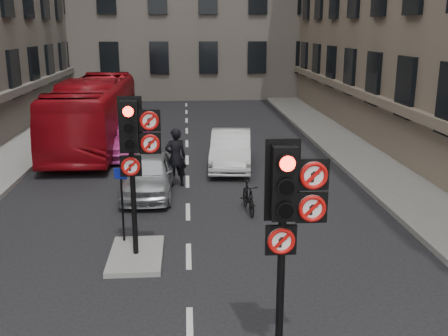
{
  "coord_description": "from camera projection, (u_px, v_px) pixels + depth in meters",
  "views": [
    {
      "loc": [
        0.02,
        -6.17,
        5.15
      ],
      "look_at": [
        0.69,
        3.16,
        2.6
      ],
      "focal_mm": 42.0,
      "sensor_mm": 36.0,
      "label": 1
    }
  ],
  "objects": [
    {
      "name": "info_sign",
      "position": [
        122.0,
        195.0,
        12.35
      ],
      "size": [
        0.31,
        0.13,
        1.82
      ],
      "rotation": [
        0.0,
        0.0,
        -0.3
      ],
      "color": "black",
      "rests_on": "centre_island"
    },
    {
      "name": "car_pink",
      "position": [
        122.0,
        136.0,
        21.75
      ],
      "size": [
        2.38,
        5.0,
        1.41
      ],
      "primitive_type": "imported",
      "rotation": [
        0.0,
        0.0,
        -0.09
      ],
      "color": "#E342A8",
      "rests_on": "ground"
    },
    {
      "name": "signal_near",
      "position": [
        289.0,
        207.0,
        7.66
      ],
      "size": [
        0.91,
        0.4,
        3.58
      ],
      "color": "black",
      "rests_on": "ground"
    },
    {
      "name": "car_white",
      "position": [
        231.0,
        149.0,
        19.56
      ],
      "size": [
        1.87,
        4.27,
        1.37
      ],
      "primitive_type": "imported",
      "rotation": [
        0.0,
        0.0,
        -0.1
      ],
      "color": "silver",
      "rests_on": "ground"
    },
    {
      "name": "car_silver",
      "position": [
        149.0,
        174.0,
        16.4
      ],
      "size": [
        1.65,
        3.86,
        1.3
      ],
      "primitive_type": "imported",
      "rotation": [
        0.0,
        0.0,
        -0.03
      ],
      "color": "#A9ACB1",
      "rests_on": "ground"
    },
    {
      "name": "bus_red",
      "position": [
        94.0,
        113.0,
        22.78
      ],
      "size": [
        2.54,
        10.64,
        2.96
      ],
      "primitive_type": "imported",
      "rotation": [
        0.0,
        0.0,
        -0.01
      ],
      "color": "#9C0B14",
      "rests_on": "ground"
    },
    {
      "name": "centre_island",
      "position": [
        136.0,
        255.0,
        12.0
      ],
      "size": [
        1.2,
        2.0,
        0.12
      ],
      "primitive_type": "cube",
      "color": "gray",
      "rests_on": "ground"
    },
    {
      "name": "motorcyclist",
      "position": [
        176.0,
        157.0,
        17.15
      ],
      "size": [
        0.8,
        0.61,
        1.95
      ],
      "primitive_type": "imported",
      "rotation": [
        0.0,
        0.0,
        3.36
      ],
      "color": "black",
      "rests_on": "ground"
    },
    {
      "name": "motorcycle",
      "position": [
        248.0,
        197.0,
        14.85
      ],
      "size": [
        0.55,
        1.5,
        0.88
      ],
      "primitive_type": "imported",
      "rotation": [
        0.0,
        0.0,
        0.09
      ],
      "color": "black",
      "rests_on": "ground"
    },
    {
      "name": "signal_far",
      "position": [
        135.0,
        143.0,
        11.3
      ],
      "size": [
        0.91,
        0.4,
        3.58
      ],
      "color": "black",
      "rests_on": "centre_island"
    },
    {
      "name": "pavement_right",
      "position": [
        383.0,
        168.0,
        19.31
      ],
      "size": [
        3.0,
        50.0,
        0.16
      ],
      "primitive_type": "cube",
      "color": "gray",
      "rests_on": "ground"
    }
  ]
}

